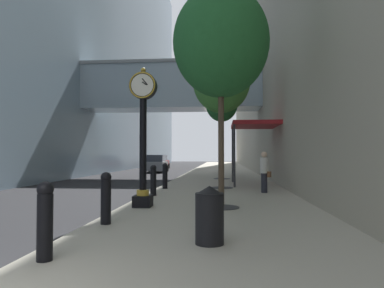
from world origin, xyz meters
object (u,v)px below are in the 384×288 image
trash_bin (210,214)px  car_grey_near (157,164)px  street_clock (143,130)px  car_red_mid (159,162)px  bollard_second (106,197)px  street_tree_near (221,43)px  street_tree_mid_far (222,104)px  street_tree_mid_near (221,80)px  bollard_fifth (165,175)px  pedestrian_walking (264,171)px  bollard_nearest (45,219)px  bollard_fourth (153,179)px

trash_bin → car_grey_near: 27.83m
street_clock → car_red_mid: street_clock is taller
bollard_second → trash_bin: 2.93m
trash_bin → car_grey_near: (-6.18, 27.13, 0.14)m
street_tree_near → street_tree_mid_far: size_ratio=1.09×
street_tree_near → street_tree_mid_near: street_tree_mid_near is taller
bollard_fifth → pedestrian_walking: 4.69m
street_tree_mid_near → car_grey_near: bearing=111.0°
street_clock → car_grey_near: (-3.96, 22.89, -1.69)m
bollard_nearest → street_tree_near: (2.67, 5.53, 4.43)m
bollard_nearest → street_tree_near: bearing=64.2°
street_tree_mid_far → car_grey_near: size_ratio=1.41×
bollard_nearest → bollard_fourth: bearing=90.0°
car_grey_near → car_red_mid: bearing=98.4°
street_clock → bollard_fifth: 5.96m
bollard_fifth → street_tree_near: (2.67, -5.61, 4.43)m
bollard_second → car_grey_near: 25.82m
bollard_fourth → street_tree_near: street_tree_near is taller
pedestrian_walking → car_grey_near: 20.30m
street_tree_mid_near → car_grey_near: size_ratio=1.55×
street_tree_near → bollard_fourth: bearing=133.4°
bollard_fourth → street_tree_mid_far: (2.67, 9.52, 4.33)m
trash_bin → bollard_second: bearing=147.5°
bollard_fifth → street_tree_mid_far: street_tree_mid_far is taller
car_grey_near → pedestrian_walking: bearing=-66.2°
street_clock → bollard_second: size_ratio=3.57×
bollard_fifth → street_tree_near: size_ratio=0.18×
street_tree_mid_far → pedestrian_walking: street_tree_mid_far is taller
bollard_second → pedestrian_walking: (4.47, 6.98, 0.29)m
bollard_fourth → car_grey_near: size_ratio=0.27×
bollard_fourth → pedestrian_walking: bearing=17.5°
street_tree_mid_near → car_red_mid: street_tree_mid_near is taller
bollard_nearest → car_grey_near: size_ratio=0.27×
bollard_second → trash_bin: (2.47, -1.58, -0.09)m
bollard_nearest → street_tree_near: street_tree_near is taller
street_tree_mid_far → trash_bin: street_tree_mid_far is taller
bollard_fifth → car_red_mid: size_ratio=0.28×
bollard_nearest → bollard_fifth: (0.00, 11.14, 0.00)m
street_tree_near → car_grey_near: (-6.37, 22.81, -4.38)m
street_tree_mid_far → pedestrian_walking: (1.80, -8.12, -4.04)m
bollard_nearest → street_tree_mid_near: (2.67, 11.70, 4.58)m
bollard_fifth → trash_bin: 10.24m
trash_bin → pedestrian_walking: pedestrian_walking is taller
bollard_fifth → street_tree_mid_near: (2.67, 0.56, 4.58)m
bollard_nearest → pedestrian_walking: 10.74m
street_clock → street_tree_near: bearing=2.0°
car_grey_near → street_tree_near: bearing=-74.4°
bollard_nearest → street_tree_mid_near: street_tree_mid_near is taller
street_clock → pedestrian_walking: (4.22, 4.32, -1.45)m
bollard_second → car_red_mid: size_ratio=0.28×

